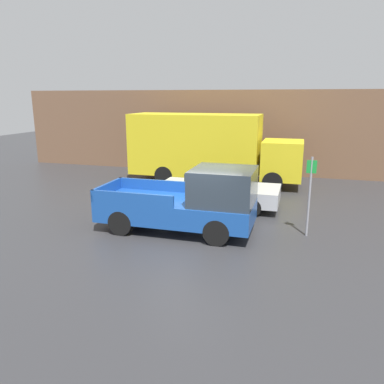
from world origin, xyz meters
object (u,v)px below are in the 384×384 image
car (220,189)px  delivery_truck (207,147)px  parking_sign (310,192)px  pickup_truck (190,202)px

car → delivery_truck: size_ratio=0.56×
parking_sign → car: bearing=143.9°
pickup_truck → car: size_ratio=1.06×
parking_sign → delivery_truck: bearing=126.8°
pickup_truck → parking_sign: size_ratio=1.99×
delivery_truck → parking_sign: (4.90, -6.54, -0.42)m
pickup_truck → parking_sign: bearing=10.3°
pickup_truck → delivery_truck: 7.35m
pickup_truck → delivery_truck: size_ratio=0.59×
car → parking_sign: size_ratio=1.88×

